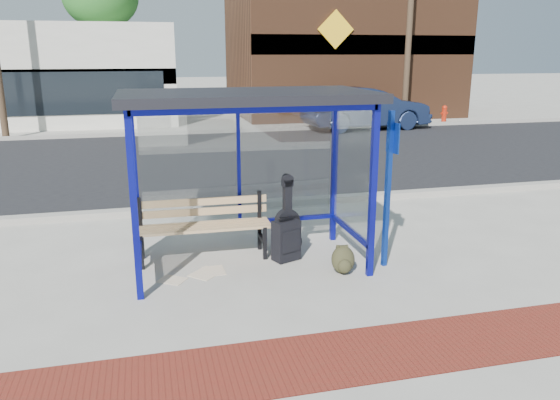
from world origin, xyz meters
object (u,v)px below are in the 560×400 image
object	(u,v)px
guitar_bag	(287,228)
backpack	(343,260)
suitcase	(286,241)
parked_car	(366,109)
bench	(202,223)
fire_hydrant	(444,113)

from	to	relation	value
guitar_bag	backpack	distance (m)	1.02
suitcase	parked_car	bearing A→B (deg)	41.20
parked_car	guitar_bag	bearing A→B (deg)	147.88
bench	fire_hydrant	xyz separation A→B (m)	(11.69, 13.40, -0.13)
suitcase	backpack	size ratio (longest dim) A/B	1.68
bench	parked_car	world-z (taller)	parked_car
fire_hydrant	bench	bearing A→B (deg)	-131.12
bench	suitcase	distance (m)	1.24
bench	guitar_bag	distance (m)	1.24
suitcase	fire_hydrant	bearing A→B (deg)	31.01
bench	parked_car	distance (m)	14.44
bench	guitar_bag	bearing A→B (deg)	-10.58
bench	fire_hydrant	bearing A→B (deg)	50.05
guitar_bag	backpack	bearing A→B (deg)	-63.02
fire_hydrant	backpack	bearing A→B (deg)	-124.43
parked_car	fire_hydrant	size ratio (longest dim) A/B	6.65
parked_car	fire_hydrant	distance (m)	4.23
guitar_bag	backpack	xyz separation A→B (m)	(0.57, -0.81, -0.24)
parked_car	fire_hydrant	world-z (taller)	parked_car
guitar_bag	suitcase	distance (m)	0.21
guitar_bag	fire_hydrant	size ratio (longest dim) A/B	1.59
bench	fire_hydrant	distance (m)	17.78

